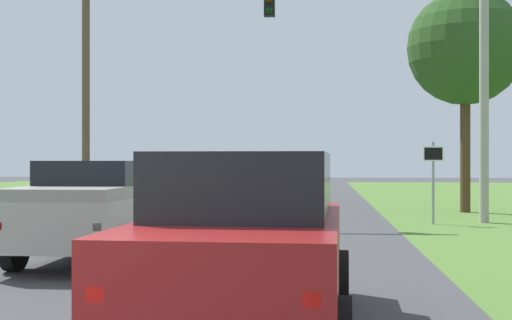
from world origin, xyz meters
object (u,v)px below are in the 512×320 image
object	(u,v)px
oak_tree_right	(465,48)
traffic_light	(136,56)
crossing_suv_far	(159,188)
utility_pole_right	(484,80)
red_suv_near	(247,238)
pickup_truck_lead	(97,209)
keep_moving_sign	(433,171)

from	to	relation	value
oak_tree_right	traffic_light	bearing A→B (deg)	-156.05
crossing_suv_far	utility_pole_right	size ratio (longest dim) A/B	0.51
red_suv_near	pickup_truck_lead	distance (m)	6.12
oak_tree_right	utility_pole_right	size ratio (longest dim) A/B	0.93
pickup_truck_lead	keep_moving_sign	world-z (taller)	keep_moving_sign
traffic_light	oak_tree_right	size ratio (longest dim) A/B	0.97
keep_moving_sign	oak_tree_right	size ratio (longest dim) A/B	0.30
pickup_truck_lead	oak_tree_right	size ratio (longest dim) A/B	0.64
oak_tree_right	crossing_suv_far	bearing A→B (deg)	-165.01
oak_tree_right	pickup_truck_lead	bearing A→B (deg)	-126.67
traffic_light	crossing_suv_far	world-z (taller)	traffic_light
red_suv_near	traffic_light	bearing A→B (deg)	110.74
red_suv_near	keep_moving_sign	world-z (taller)	keep_moving_sign
oak_tree_right	crossing_suv_far	world-z (taller)	oak_tree_right
red_suv_near	crossing_suv_far	size ratio (longest dim) A/B	1.11
oak_tree_right	utility_pole_right	world-z (taller)	utility_pole_right
pickup_truck_lead	crossing_suv_far	world-z (taller)	pickup_truck_lead
keep_moving_sign	crossing_suv_far	world-z (taller)	keep_moving_sign
pickup_truck_lead	traffic_light	world-z (taller)	traffic_light
red_suv_near	utility_pole_right	distance (m)	15.06
pickup_truck_lead	crossing_suv_far	bearing A→B (deg)	96.93
red_suv_near	oak_tree_right	distance (m)	19.30
traffic_light	utility_pole_right	bearing A→B (deg)	3.67
red_suv_near	keep_moving_sign	bearing A→B (deg)	72.50
oak_tree_right	keep_moving_sign	bearing A→B (deg)	-111.62
red_suv_near	crossing_suv_far	world-z (taller)	red_suv_near
oak_tree_right	crossing_suv_far	xyz separation A→B (m)	(-10.60, -2.84, -4.99)
crossing_suv_far	utility_pole_right	world-z (taller)	utility_pole_right
utility_pole_right	pickup_truck_lead	bearing A→B (deg)	-137.04
red_suv_near	utility_pole_right	bearing A→B (deg)	67.28
red_suv_near	utility_pole_right	xyz separation A→B (m)	(5.68, 13.55, 3.29)
crossing_suv_far	oak_tree_right	bearing A→B (deg)	14.99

